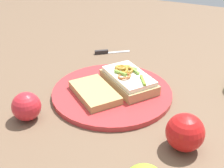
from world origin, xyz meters
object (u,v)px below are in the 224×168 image
Objects in this scene: apple_2 at (185,132)px; sandwich at (128,80)px; plate at (112,93)px; apple_1 at (26,106)px; bread_slice_side at (95,92)px; knife at (107,52)px.

sandwich is at bearing -41.19° from apple_2.
apple_2 is at bearing 150.22° from plate.
sandwich is 2.73× the size of apple_1.
bread_slice_side is at bearing -89.40° from sandwich.
plate is 1.70× the size of sandwich.
plate is 0.05m from bread_slice_side.
bread_slice_side reaches higher than plate.
apple_1 is at bearing -90.13° from sandwich.
bread_slice_side is (0.03, 0.04, 0.02)m from plate.
apple_2 is 0.51m from knife.
apple_2 is (-0.19, 0.17, 0.01)m from sandwich.
apple_1 is (0.11, 0.14, 0.01)m from bread_slice_side.
bread_slice_side is 0.17m from apple_1.
bread_slice_side is 2.11× the size of apple_1.
bread_slice_side is 0.27m from apple_2.
apple_1 reaches higher than sandwich.
plate is 3.99× the size of apple_2.
apple_1 is 0.65× the size of knife.
apple_1 is at bearing 8.45° from apple_2.
plate is 0.23m from apple_1.
apple_2 is 0.76× the size of knife.
apple_2 is (-0.36, -0.05, 0.01)m from apple_1.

